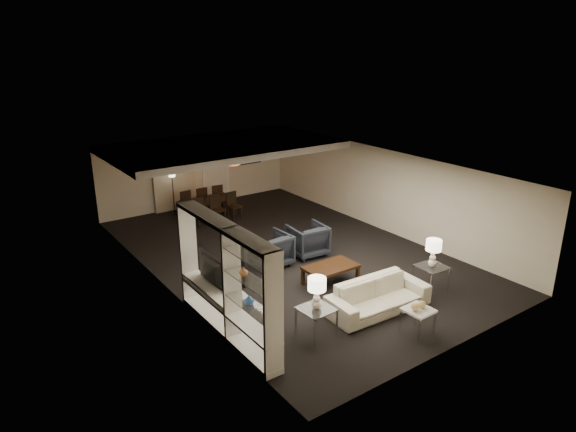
# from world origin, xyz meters

# --- Properties ---
(floor) EXTENTS (11.00, 11.00, 0.00)m
(floor) POSITION_xyz_m (0.00, 0.00, 0.00)
(floor) COLOR black
(floor) RESTS_ON ground
(ceiling) EXTENTS (7.00, 11.00, 0.02)m
(ceiling) POSITION_xyz_m (0.00, 0.00, 2.50)
(ceiling) COLOR silver
(ceiling) RESTS_ON ground
(wall_back) EXTENTS (7.00, 0.02, 2.50)m
(wall_back) POSITION_xyz_m (0.00, 5.50, 1.25)
(wall_back) COLOR beige
(wall_back) RESTS_ON ground
(wall_front) EXTENTS (7.00, 0.02, 2.50)m
(wall_front) POSITION_xyz_m (0.00, -5.50, 1.25)
(wall_front) COLOR beige
(wall_front) RESTS_ON ground
(wall_left) EXTENTS (0.02, 11.00, 2.50)m
(wall_left) POSITION_xyz_m (-3.50, 0.00, 1.25)
(wall_left) COLOR beige
(wall_left) RESTS_ON ground
(wall_right) EXTENTS (0.02, 11.00, 2.50)m
(wall_right) POSITION_xyz_m (3.50, 0.00, 1.25)
(wall_right) COLOR beige
(wall_right) RESTS_ON ground
(ceiling_soffit) EXTENTS (7.00, 4.00, 0.20)m
(ceiling_soffit) POSITION_xyz_m (0.00, 3.50, 2.40)
(ceiling_soffit) COLOR silver
(ceiling_soffit) RESTS_ON ceiling
(curtains) EXTENTS (1.50, 0.12, 2.40)m
(curtains) POSITION_xyz_m (-0.90, 5.42, 1.20)
(curtains) COLOR beige
(curtains) RESTS_ON wall_back
(door) EXTENTS (0.90, 0.05, 2.10)m
(door) POSITION_xyz_m (0.70, 5.47, 1.05)
(door) COLOR silver
(door) RESTS_ON wall_back
(painting) EXTENTS (0.95, 0.04, 0.65)m
(painting) POSITION_xyz_m (2.10, 5.46, 1.55)
(painting) COLOR #142D38
(painting) RESTS_ON wall_back
(media_unit) EXTENTS (0.38, 3.40, 2.35)m
(media_unit) POSITION_xyz_m (-3.31, -2.60, 1.18)
(media_unit) COLOR white
(media_unit) RESTS_ON wall_left
(pendant_light) EXTENTS (0.52, 0.52, 0.24)m
(pendant_light) POSITION_xyz_m (0.30, 3.50, 1.92)
(pendant_light) COLOR #D8591E
(pendant_light) RESTS_ON ceiling_soffit
(sofa) EXTENTS (2.36, 1.02, 0.68)m
(sofa) POSITION_xyz_m (-0.19, -3.64, 0.34)
(sofa) COLOR beige
(sofa) RESTS_ON floor
(coffee_table) EXTENTS (1.28, 0.75, 0.46)m
(coffee_table) POSITION_xyz_m (-0.19, -2.04, 0.23)
(coffee_table) COLOR black
(coffee_table) RESTS_ON floor
(armchair_left) EXTENTS (0.96, 0.99, 0.86)m
(armchair_left) POSITION_xyz_m (-0.79, -0.34, 0.43)
(armchair_left) COLOR black
(armchair_left) RESTS_ON floor
(armchair_right) EXTENTS (1.00, 1.03, 0.86)m
(armchair_right) POSITION_xyz_m (0.41, -0.34, 0.43)
(armchair_right) COLOR black
(armchair_right) RESTS_ON floor
(side_table_left) EXTENTS (0.67, 0.67, 0.59)m
(side_table_left) POSITION_xyz_m (-1.89, -3.64, 0.30)
(side_table_left) COLOR white
(side_table_left) RESTS_ON floor
(side_table_right) EXTENTS (0.68, 0.68, 0.59)m
(side_table_right) POSITION_xyz_m (1.51, -3.64, 0.30)
(side_table_right) COLOR white
(side_table_right) RESTS_ON floor
(table_lamp_left) EXTENTS (0.40, 0.40, 0.66)m
(table_lamp_left) POSITION_xyz_m (-1.89, -3.64, 0.92)
(table_lamp_left) COLOR white
(table_lamp_left) RESTS_ON side_table_left
(table_lamp_right) EXTENTS (0.38, 0.38, 0.66)m
(table_lamp_right) POSITION_xyz_m (1.51, -3.64, 0.92)
(table_lamp_right) COLOR white
(table_lamp_right) RESTS_ON side_table_right
(marble_table) EXTENTS (0.54, 0.54, 0.53)m
(marble_table) POSITION_xyz_m (-0.19, -4.74, 0.26)
(marble_table) COLOR silver
(marble_table) RESTS_ON floor
(gold_gourd_a) EXTENTS (0.17, 0.17, 0.17)m
(gold_gourd_a) POSITION_xyz_m (-0.29, -4.74, 0.61)
(gold_gourd_a) COLOR #EFC77E
(gold_gourd_a) RESTS_ON marble_table
(gold_gourd_b) EXTENTS (0.15, 0.15, 0.15)m
(gold_gourd_b) POSITION_xyz_m (-0.09, -4.74, 0.60)
(gold_gourd_b) COLOR tan
(gold_gourd_b) RESTS_ON marble_table
(television) EXTENTS (1.08, 0.14, 0.62)m
(television) POSITION_xyz_m (-3.28, -1.77, 1.06)
(television) COLOR black
(television) RESTS_ON media_unit
(vase_blue) EXTENTS (0.17, 0.17, 0.18)m
(vase_blue) POSITION_xyz_m (-3.31, -3.47, 1.15)
(vase_blue) COLOR blue
(vase_blue) RESTS_ON media_unit
(vase_amber) EXTENTS (0.16, 0.16, 0.17)m
(vase_amber) POSITION_xyz_m (-3.31, -3.30, 1.65)
(vase_amber) COLOR #C67A42
(vase_amber) RESTS_ON media_unit
(floor_speaker) EXTENTS (0.14, 0.14, 1.05)m
(floor_speaker) POSITION_xyz_m (-1.97, -1.02, 0.53)
(floor_speaker) COLOR black
(floor_speaker) RESTS_ON floor
(dining_table) EXTENTS (1.67, 0.94, 0.59)m
(dining_table) POSITION_xyz_m (-0.31, 4.07, 0.29)
(dining_table) COLOR black
(dining_table) RESTS_ON floor
(chair_nl) EXTENTS (0.41, 0.41, 0.87)m
(chair_nl) POSITION_xyz_m (-0.91, 3.42, 0.43)
(chair_nl) COLOR black
(chair_nl) RESTS_ON floor
(chair_nm) EXTENTS (0.41, 0.41, 0.87)m
(chair_nm) POSITION_xyz_m (-0.31, 3.42, 0.43)
(chair_nm) COLOR black
(chair_nm) RESTS_ON floor
(chair_nr) EXTENTS (0.44, 0.44, 0.87)m
(chair_nr) POSITION_xyz_m (0.29, 3.42, 0.43)
(chair_nr) COLOR black
(chair_nr) RESTS_ON floor
(chair_fl) EXTENTS (0.42, 0.42, 0.87)m
(chair_fl) POSITION_xyz_m (-0.91, 4.72, 0.43)
(chair_fl) COLOR black
(chair_fl) RESTS_ON floor
(chair_fm) EXTENTS (0.41, 0.41, 0.87)m
(chair_fm) POSITION_xyz_m (-0.31, 4.72, 0.43)
(chair_fm) COLOR black
(chair_fm) RESTS_ON floor
(chair_fr) EXTENTS (0.44, 0.44, 0.87)m
(chair_fr) POSITION_xyz_m (0.29, 4.72, 0.43)
(chair_fr) COLOR black
(chair_fr) RESTS_ON floor
(floor_lamp) EXTENTS (0.22, 0.22, 1.47)m
(floor_lamp) POSITION_xyz_m (-1.12, 5.05, 0.74)
(floor_lamp) COLOR black
(floor_lamp) RESTS_ON floor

